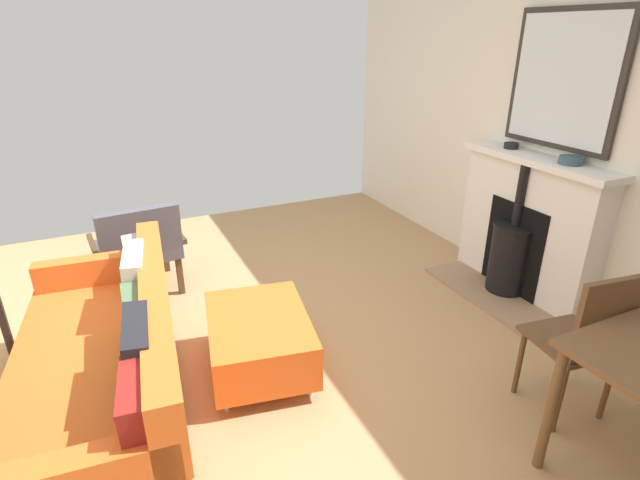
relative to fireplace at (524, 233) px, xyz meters
name	(u,v)px	position (x,y,z in m)	size (l,w,h in m)	color
ground_plane	(244,361)	(2.34, -0.04, -0.52)	(5.12, 5.66, 0.01)	tan
wall_left	(562,112)	(-0.22, -0.04, 0.93)	(0.12, 5.66, 2.89)	silver
fireplace	(524,233)	(0.00, 0.00, 0.00)	(0.64, 1.31, 1.13)	#9E7A5B
mirror_over_mantel	(564,80)	(-0.13, 0.00, 1.16)	(0.04, 0.92, 0.97)	#2D2823
mantel_bowl_near	(511,145)	(-0.04, -0.30, 0.64)	(0.12, 0.12, 0.05)	black
mantel_bowl_far	(571,160)	(-0.04, 0.25, 0.65)	(0.16, 0.16, 0.05)	#334C56
sofa	(109,366)	(3.12, 0.17, -0.15)	(0.99, 1.95, 0.83)	#B2B2B7
ottoman	(259,338)	(2.27, 0.09, -0.28)	(0.74, 0.92, 0.38)	#B2B2B7
armchair_accent	(139,244)	(2.81, -1.24, -0.07)	(0.73, 0.64, 0.79)	#4C3321
dining_chair_near_fireplace	(586,336)	(0.83, 1.21, 0.02)	(0.45, 0.45, 0.91)	brown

